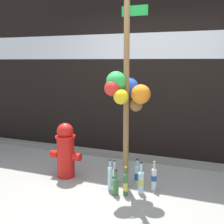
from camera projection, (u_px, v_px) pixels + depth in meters
The scene contains 14 objects.
ground_plane at pixel (115, 195), 3.73m from camera, with size 14.00×14.00×0.00m, color gray.
building_wall at pixel (155, 45), 5.08m from camera, with size 10.00×0.21×3.81m.
curb_strip at pixel (145, 159), 4.98m from camera, with size 8.00×0.12×0.08m, color slate.
memorial_post at pixel (127, 74), 3.70m from camera, with size 0.55×0.51×2.75m.
fire_hydrant at pixel (66, 150), 4.27m from camera, with size 0.47×0.28×0.79m.
bottle_0 at pixel (115, 175), 4.07m from camera, with size 0.07×0.07×0.33m.
bottle_1 at pixel (141, 181), 3.76m from camera, with size 0.08×0.08×0.40m.
bottle_2 at pixel (126, 184), 3.70m from camera, with size 0.06×0.06×0.37m.
bottle_3 at pixel (137, 174), 4.07m from camera, with size 0.08×0.08×0.34m.
bottle_4 at pixel (154, 178), 3.85m from camera, with size 0.07×0.07×0.38m.
bottle_5 at pixel (116, 185), 3.72m from camera, with size 0.08×0.08×0.33m.
bottle_6 at pixel (110, 177), 3.85m from camera, with size 0.06×0.06×0.41m.
litter_0 at pixel (135, 220), 3.14m from camera, with size 0.15×0.08×0.01m, color silver.
litter_1 at pixel (106, 187), 3.96m from camera, with size 0.09×0.10×0.01m, color #8C99B2.
Camera 1 is at (1.27, -3.26, 1.64)m, focal length 48.27 mm.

